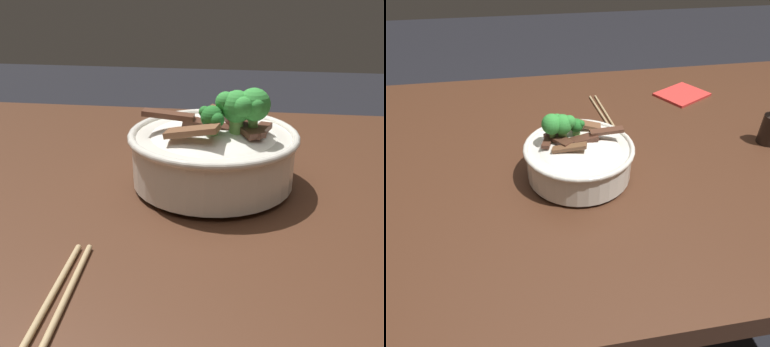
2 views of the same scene
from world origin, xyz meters
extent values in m
cube|color=#472819|center=(0.00, 0.00, 0.76)|extent=(1.59, 1.06, 0.06)
cylinder|color=silver|center=(-0.13, -0.12, 0.80)|extent=(0.10, 0.10, 0.01)
cylinder|color=silver|center=(-0.13, -0.12, 0.84)|extent=(0.24, 0.24, 0.07)
torus|color=silver|center=(-0.13, -0.12, 0.87)|extent=(0.25, 0.25, 0.01)
ellipsoid|color=white|center=(-0.13, -0.12, 0.86)|extent=(0.20, 0.20, 0.05)
cube|color=#4C2B1E|center=(-0.13, -0.11, 0.89)|extent=(0.08, 0.03, 0.03)
cube|color=brown|center=(-0.16, -0.15, 0.89)|extent=(0.08, 0.04, 0.02)
cube|color=#4C2B1E|center=(-0.18, -0.10, 0.89)|extent=(0.07, 0.08, 0.02)
cube|color=brown|center=(-0.11, -0.06, 0.90)|extent=(0.08, 0.04, 0.02)
cube|color=#563323|center=(-0.07, -0.11, 0.90)|extent=(0.08, 0.02, 0.01)
cube|color=#4C2B1E|center=(-0.20, -0.10, 0.89)|extent=(0.03, 0.06, 0.01)
cylinder|color=#6BA84C|center=(-0.17, -0.09, 0.89)|extent=(0.02, 0.02, 0.03)
sphere|color=green|center=(-0.17, -0.09, 0.92)|extent=(0.05, 0.05, 0.05)
sphere|color=green|center=(-0.15, -0.09, 0.93)|extent=(0.03, 0.03, 0.03)
sphere|color=green|center=(-0.18, -0.08, 0.93)|extent=(0.03, 0.03, 0.03)
cylinder|color=#6BA84C|center=(-0.19, -0.10, 0.90)|extent=(0.01, 0.01, 0.03)
sphere|color=green|center=(-0.19, -0.10, 0.93)|extent=(0.05, 0.05, 0.05)
sphere|color=green|center=(-0.18, -0.10, 0.93)|extent=(0.03, 0.03, 0.03)
sphere|color=green|center=(-0.20, -0.08, 0.93)|extent=(0.02, 0.02, 0.02)
cylinder|color=#6BA84C|center=(-0.14, -0.08, 0.89)|extent=(0.02, 0.02, 0.02)
sphere|color=#237028|center=(-0.14, -0.08, 0.91)|extent=(0.03, 0.03, 0.03)
sphere|color=#237028|center=(-0.12, -0.09, 0.92)|extent=(0.02, 0.02, 0.02)
sphere|color=#237028|center=(-0.14, -0.07, 0.91)|extent=(0.02, 0.02, 0.02)
cylinder|color=tan|center=(-0.02, 0.20, 0.80)|extent=(0.02, 0.22, 0.01)
cylinder|color=tan|center=(0.00, 0.20, 0.80)|extent=(0.02, 0.22, 0.01)
camera|label=1|loc=(-0.19, 0.54, 1.10)|focal=43.88mm
camera|label=2|loc=(-0.25, -0.77, 1.31)|focal=32.79mm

